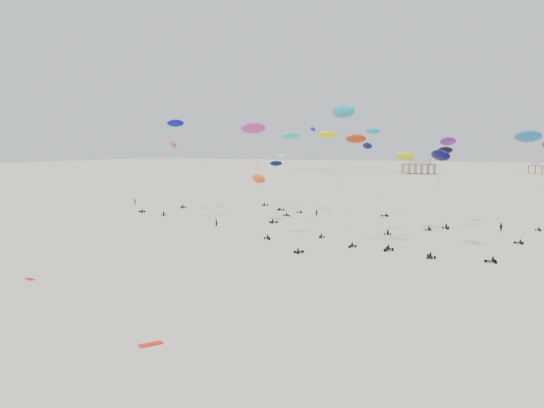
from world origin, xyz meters
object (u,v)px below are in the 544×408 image
at_px(pavilion_main, 419,167).
at_px(rig_4, 172,150).
at_px(rig_9, 167,157).
at_px(pavilion_small, 535,169).
at_px(rig_0, 351,153).
at_px(spectator_0, 216,227).

relative_size(pavilion_main, rig_4, 0.83).
xyz_separation_m(rig_4, rig_9, (-8.87, 10.67, -2.23)).
bearing_deg(rig_9, rig_4, -130.98).
bearing_deg(rig_9, pavilion_small, -13.11).
xyz_separation_m(pavilion_small, rig_9, (-106.84, -259.26, 11.57)).
height_order(rig_0, rig_9, rig_0).
xyz_separation_m(pavilion_main, rig_4, (-27.97, -239.93, 13.07)).
xyz_separation_m(pavilion_small, spectator_0, (-77.92, -282.44, -3.49)).
distance_m(pavilion_main, rig_9, 232.45).
distance_m(pavilion_small, spectator_0, 293.01).
xyz_separation_m(pavilion_small, rig_4, (-97.97, -269.93, 13.81)).
relative_size(pavilion_small, spectator_0, 4.13).
bearing_deg(rig_4, pavilion_main, -130.24).
height_order(pavilion_main, spectator_0, pavilion_main).
bearing_deg(spectator_0, pavilion_main, -72.11).
distance_m(rig_0, spectator_0, 34.19).
bearing_deg(pavilion_main, rig_0, -85.08).
xyz_separation_m(pavilion_main, rig_9, (-36.84, -229.26, 10.84)).
xyz_separation_m(rig_4, spectator_0, (20.05, -12.51, -17.29)).
distance_m(rig_4, rig_9, 14.06).
xyz_separation_m(pavilion_main, spectator_0, (-7.92, -252.44, -4.22)).
height_order(pavilion_main, pavilion_small, pavilion_main).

